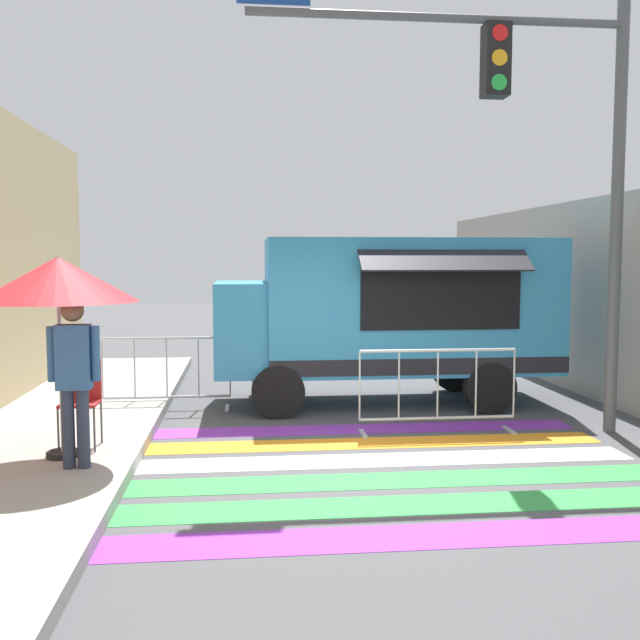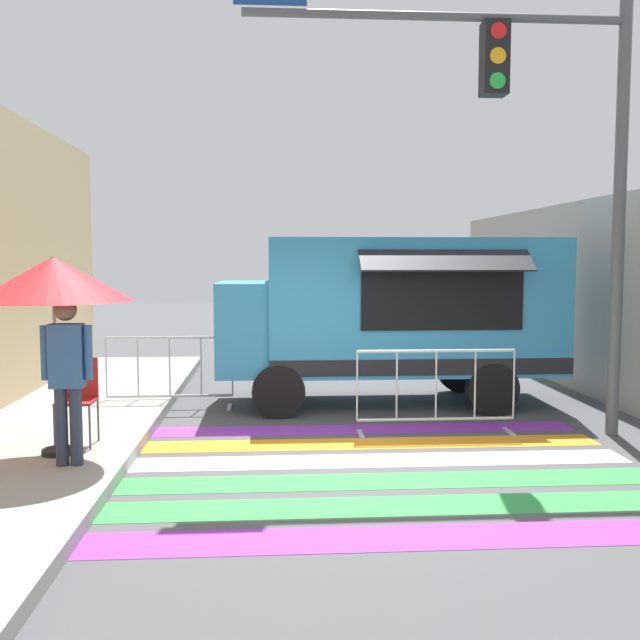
{
  "view_description": "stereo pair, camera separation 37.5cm",
  "coord_description": "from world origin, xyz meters",
  "px_view_note": "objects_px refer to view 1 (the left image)",
  "views": [
    {
      "loc": [
        -1.27,
        -7.85,
        2.31
      ],
      "look_at": [
        -0.22,
        2.23,
        1.45
      ],
      "focal_mm": 40.0,
      "sensor_mm": 36.0,
      "label": 1
    },
    {
      "loc": [
        -0.9,
        -7.88,
        2.31
      ],
      "look_at": [
        -0.22,
        2.23,
        1.45
      ],
      "focal_mm": 40.0,
      "sensor_mm": 36.0,
      "label": 2
    }
  ],
  "objects_px": {
    "barricade_side": "(167,374)",
    "vendor_person": "(74,372)",
    "traffic_signal_pole": "(542,130)",
    "barricade_front": "(438,391)",
    "patio_umbrella": "(58,281)",
    "folding_chair": "(81,394)",
    "food_truck": "(382,310)"
  },
  "relations": [
    {
      "from": "barricade_side",
      "to": "vendor_person",
      "type": "bearing_deg",
      "value": -98.85
    },
    {
      "from": "traffic_signal_pole",
      "to": "vendor_person",
      "type": "bearing_deg",
      "value": -164.89
    },
    {
      "from": "barricade_front",
      "to": "barricade_side",
      "type": "distance_m",
      "value": 4.18
    },
    {
      "from": "patio_umbrella",
      "to": "folding_chair",
      "type": "distance_m",
      "value": 1.4
    },
    {
      "from": "vendor_person",
      "to": "barricade_front",
      "type": "xyz_separation_m",
      "value": [
        4.29,
        1.66,
        -0.6
      ]
    },
    {
      "from": "barricade_front",
      "to": "barricade_side",
      "type": "bearing_deg",
      "value": 153.55
    },
    {
      "from": "patio_umbrella",
      "to": "barricade_side",
      "type": "xyz_separation_m",
      "value": [
        0.79,
        3.07,
        -1.53
      ]
    },
    {
      "from": "traffic_signal_pole",
      "to": "barricade_front",
      "type": "distance_m",
      "value": 3.64
    },
    {
      "from": "barricade_front",
      "to": "barricade_side",
      "type": "relative_size",
      "value": 1.09
    },
    {
      "from": "folding_chair",
      "to": "vendor_person",
      "type": "xyz_separation_m",
      "value": [
        0.14,
        -0.91,
        0.4
      ]
    },
    {
      "from": "traffic_signal_pole",
      "to": "patio_umbrella",
      "type": "height_order",
      "value": "traffic_signal_pole"
    },
    {
      "from": "folding_chair",
      "to": "barricade_front",
      "type": "xyz_separation_m",
      "value": [
        4.43,
        0.75,
        -0.2
      ]
    },
    {
      "from": "food_truck",
      "to": "barricade_side",
      "type": "relative_size",
      "value": 2.72
    },
    {
      "from": "traffic_signal_pole",
      "to": "barricade_front",
      "type": "relative_size",
      "value": 2.72
    },
    {
      "from": "traffic_signal_pole",
      "to": "folding_chair",
      "type": "xyz_separation_m",
      "value": [
        -5.71,
        -0.6,
        -3.2
      ]
    },
    {
      "from": "folding_chair",
      "to": "vendor_person",
      "type": "relative_size",
      "value": 0.57
    },
    {
      "from": "traffic_signal_pole",
      "to": "vendor_person",
      "type": "relative_size",
      "value": 3.29
    },
    {
      "from": "food_truck",
      "to": "folding_chair",
      "type": "distance_m",
      "value": 5.0
    },
    {
      "from": "vendor_person",
      "to": "barricade_side",
      "type": "height_order",
      "value": "vendor_person"
    },
    {
      "from": "patio_umbrella",
      "to": "barricade_side",
      "type": "bearing_deg",
      "value": 75.5
    },
    {
      "from": "barricade_front",
      "to": "barricade_side",
      "type": "height_order",
      "value": "same"
    },
    {
      "from": "traffic_signal_pole",
      "to": "barricade_side",
      "type": "xyz_separation_m",
      "value": [
        -5.03,
        2.01,
        -3.41
      ]
    },
    {
      "from": "traffic_signal_pole",
      "to": "vendor_person",
      "type": "height_order",
      "value": "traffic_signal_pole"
    },
    {
      "from": "patio_umbrella",
      "to": "barricade_front",
      "type": "xyz_separation_m",
      "value": [
        4.53,
        1.21,
        -1.52
      ]
    },
    {
      "from": "food_truck",
      "to": "folding_chair",
      "type": "relative_size",
      "value": 5.29
    },
    {
      "from": "folding_chair",
      "to": "vendor_person",
      "type": "height_order",
      "value": "vendor_person"
    },
    {
      "from": "traffic_signal_pole",
      "to": "patio_umbrella",
      "type": "distance_m",
      "value": 6.21
    },
    {
      "from": "food_truck",
      "to": "traffic_signal_pole",
      "type": "distance_m",
      "value": 3.69
    },
    {
      "from": "food_truck",
      "to": "barricade_side",
      "type": "distance_m",
      "value": 3.52
    },
    {
      "from": "vendor_person",
      "to": "food_truck",
      "type": "bearing_deg",
      "value": 57.53
    },
    {
      "from": "food_truck",
      "to": "barricade_side",
      "type": "xyz_separation_m",
      "value": [
        -3.39,
        -0.19,
        -0.95
      ]
    },
    {
      "from": "folding_chair",
      "to": "barricade_side",
      "type": "distance_m",
      "value": 2.7
    }
  ]
}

